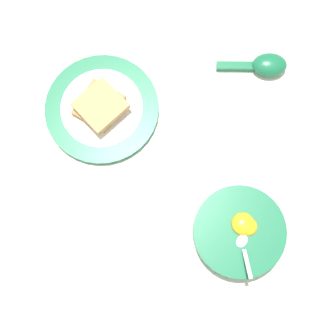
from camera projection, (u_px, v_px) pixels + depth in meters
ground_plane at (208, 128)px, 0.92m from camera, size 3.00×3.00×0.00m
egg_bowl at (239, 232)px, 0.85m from camera, size 0.17×0.17×0.07m
toast_plate at (102, 109)px, 0.92m from camera, size 0.22×0.22×0.01m
toast_sandwich at (100, 105)px, 0.90m from camera, size 0.10×0.10×0.03m
soup_spoon at (265, 65)px, 0.93m from camera, size 0.11×0.13×0.03m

